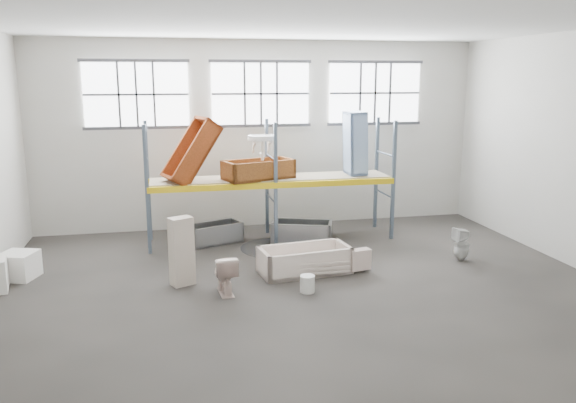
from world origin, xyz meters
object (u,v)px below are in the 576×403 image
object	(u,v)px
bathtub_beige	(305,260)
blue_tub_upright	(355,143)
toilet_white	(462,244)
steel_tub_left	(214,233)
rust_tub_flat	(258,170)
toilet_beige	(225,274)
bucket	(307,284)
cistern_tall	(182,251)
steel_tub_right	(302,232)

from	to	relation	value
bathtub_beige	blue_tub_upright	bearing A→B (deg)	46.46
blue_tub_upright	toilet_white	bearing A→B (deg)	-57.16
steel_tub_left	rust_tub_flat	xyz separation A→B (m)	(1.12, -0.08, 1.57)
bathtub_beige	toilet_white	xyz separation A→B (m)	(3.64, 0.06, 0.10)
toilet_white	blue_tub_upright	xyz separation A→B (m)	(-1.68, 2.60, 2.02)
toilet_white	toilet_beige	bearing A→B (deg)	-86.68
bucket	rust_tub_flat	bearing A→B (deg)	95.22
rust_tub_flat	blue_tub_upright	distance (m)	2.58
cistern_tall	toilet_beige	bearing A→B (deg)	-64.39
rust_tub_flat	toilet_white	bearing A→B (deg)	-30.60
rust_tub_flat	blue_tub_upright	size ratio (longest dim) A/B	1.07
cistern_tall	blue_tub_upright	distance (m)	5.59
steel_tub_left	toilet_white	bearing A→B (deg)	-25.78
bathtub_beige	toilet_beige	world-z (taller)	toilet_beige
cistern_tall	toilet_white	xyz separation A→B (m)	(6.17, 0.25, -0.31)
toilet_beige	toilet_white	bearing A→B (deg)	-175.22
steel_tub_left	toilet_beige	bearing A→B (deg)	-91.58
toilet_white	steel_tub_right	xyz separation A→B (m)	(-3.17, 2.13, -0.11)
toilet_beige	bucket	world-z (taller)	toilet_beige
bathtub_beige	toilet_beige	xyz separation A→B (m)	(-1.76, -0.82, 0.11)
bathtub_beige	toilet_beige	size ratio (longest dim) A/B	2.46
steel_tub_right	bathtub_beige	bearing A→B (deg)	-101.92
cistern_tall	steel_tub_right	world-z (taller)	cistern_tall
cistern_tall	steel_tub_left	bearing A→B (deg)	47.90
steel_tub_left	bucket	world-z (taller)	steel_tub_left
toilet_white	cistern_tall	bearing A→B (deg)	-93.67
bathtub_beige	cistern_tall	xyz separation A→B (m)	(-2.54, -0.19, 0.41)
toilet_beige	blue_tub_upright	distance (m)	5.48
cistern_tall	bucket	bearing A→B (deg)	-46.74
blue_tub_upright	bathtub_beige	bearing A→B (deg)	-126.42
bathtub_beige	toilet_beige	distance (m)	1.95
steel_tub_left	cistern_tall	bearing A→B (deg)	-107.16
toilet_white	steel_tub_right	size ratio (longest dim) A/B	0.52
cistern_tall	toilet_white	size ratio (longest dim) A/B	1.82
bucket	toilet_beige	bearing A→B (deg)	169.32
toilet_white	steel_tub_left	xyz separation A→B (m)	(-5.30, 2.56, -0.13)
rust_tub_flat	blue_tub_upright	bearing A→B (deg)	2.74
bathtub_beige	steel_tub_left	world-z (taller)	bathtub_beige
bathtub_beige	bucket	bearing A→B (deg)	-108.24
bathtub_beige	bucket	world-z (taller)	bathtub_beige
rust_tub_flat	steel_tub_right	bearing A→B (deg)	-19.01
steel_tub_right	bucket	world-z (taller)	steel_tub_right
toilet_beige	steel_tub_right	world-z (taller)	toilet_beige
steel_tub_right	blue_tub_upright	world-z (taller)	blue_tub_upright
bathtub_beige	steel_tub_left	xyz separation A→B (m)	(-1.67, 2.62, -0.03)
steel_tub_right	blue_tub_upright	distance (m)	2.64
steel_tub_right	bucket	xyz separation A→B (m)	(-0.68, -3.30, -0.10)
bathtub_beige	toilet_white	size ratio (longest dim) A/B	2.49
bathtub_beige	steel_tub_right	bearing A→B (deg)	70.96
bathtub_beige	rust_tub_flat	world-z (taller)	rust_tub_flat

